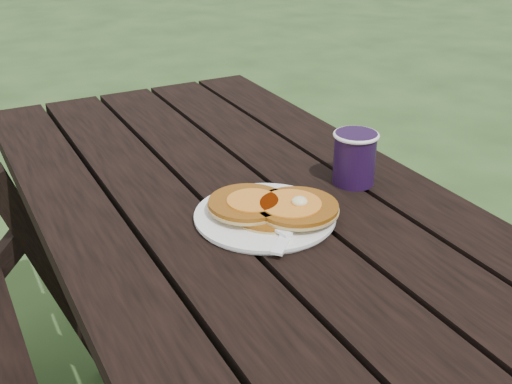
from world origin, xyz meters
name	(u,v)px	position (x,y,z in m)	size (l,w,h in m)	color
plate	(265,217)	(-0.01, 0.04, 0.76)	(0.25, 0.25, 0.01)	white
pancake_stack	(274,207)	(0.01, 0.04, 0.77)	(0.22, 0.20, 0.04)	#8B4C0F
knife	(290,228)	(0.01, -0.03, 0.76)	(0.02, 0.18, 0.01)	white
fork	(268,223)	(-0.02, 0.00, 0.77)	(0.03, 0.16, 0.01)	white
coffee_cup	(355,155)	(0.23, 0.09, 0.81)	(0.09, 0.09, 0.11)	black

